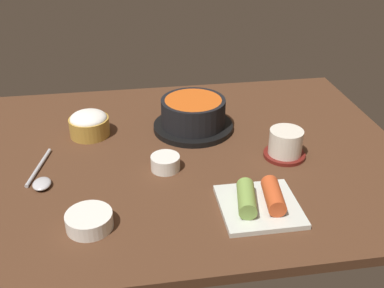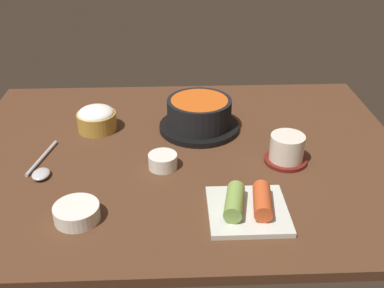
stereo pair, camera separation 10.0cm
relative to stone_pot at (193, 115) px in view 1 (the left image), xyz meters
The scene contains 8 objects.
dining_table 12.33cm from the stone_pot, 112.09° to the right, with size 100.00×76.00×2.00cm, color #4C2D1C.
stone_pot is the anchor object (origin of this frame).
rice_bowl 24.80cm from the stone_pot, behind, with size 9.40×9.40×6.03cm.
tea_cup_with_saucer 23.82cm from the stone_pot, 41.64° to the right, with size 9.17×9.17×6.36cm.
banchan_cup_center 19.13cm from the stone_pot, 116.95° to the right, with size 6.12×6.12×3.08cm.
kimchi_plate 33.92cm from the stone_pot, 77.99° to the right, with size 14.45×14.45×4.31cm.
side_bowl_near 41.18cm from the stone_pot, 125.15° to the right, with size 8.22×8.22×2.88cm.
spoon 38.33cm from the stone_pot, 152.65° to the right, with size 5.20×16.29×1.35cm.
Camera 1 is at (-11.55, -87.85, 54.49)cm, focal length 43.02 mm.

